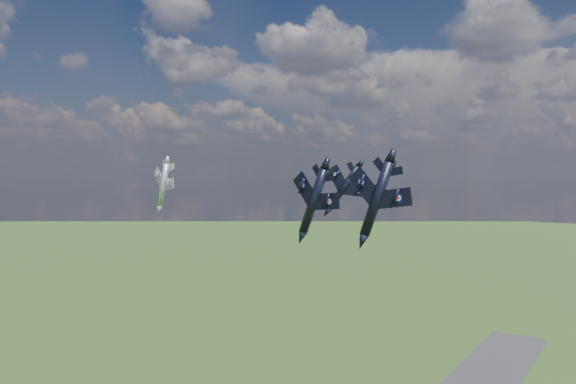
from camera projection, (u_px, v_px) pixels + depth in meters
The scene contains 4 objects.
jet_lead_navy at pixel (314, 201), 94.13m from camera, with size 11.59×16.16×3.34m, color black, non-canonical shape.
jet_right_navy at pixel (377, 199), 68.09m from camera, with size 9.44×13.17×2.72m, color black, non-canonical shape.
jet_high_navy at pixel (344, 188), 98.98m from camera, with size 8.86×12.36×2.56m, color black, non-canonical shape.
jet_left_silver at pixel (163, 185), 112.09m from camera, with size 8.85×12.35×2.55m, color #B4B7BF, non-canonical shape.
Camera 1 is at (57.06, -64.82, 86.34)m, focal length 35.00 mm.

